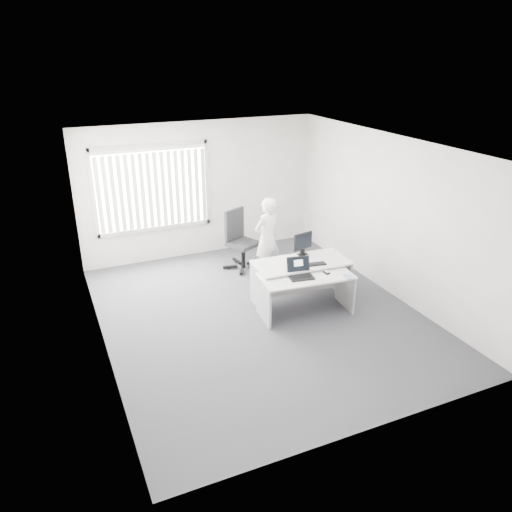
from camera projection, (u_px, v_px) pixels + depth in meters
name	position (u px, v px, depth m)	size (l,w,h in m)	color
ground	(260.00, 314.00, 8.35)	(6.00, 6.00, 0.00)	#404046
wall_back	(200.00, 190.00, 10.33)	(5.00, 0.02, 2.80)	white
wall_front	(376.00, 327.00, 5.28)	(5.00, 0.02, 2.80)	white
wall_left	(95.00, 262.00, 6.87)	(0.02, 6.00, 2.80)	white
wall_right	(390.00, 216.00, 8.74)	(0.02, 6.00, 2.80)	white
ceiling	(260.00, 146.00, 7.26)	(5.00, 6.00, 0.02)	silver
window	(152.00, 188.00, 9.87)	(2.32, 0.06, 1.76)	#B5B5B0
blinds	(153.00, 190.00, 9.83)	(2.20, 0.10, 1.50)	white
desk_near	(306.00, 286.00, 8.21)	(1.57, 0.85, 0.69)	white
desk_far	(301.00, 273.00, 8.61)	(1.66, 0.84, 0.74)	white
office_chair	(241.00, 250.00, 10.01)	(0.90, 0.90, 1.19)	black
person	(267.00, 238.00, 9.41)	(0.58, 0.38, 1.59)	white
laptop	(302.00, 269.00, 8.00)	(0.39, 0.34, 0.30)	black
paper_sheet	(325.00, 276.00, 8.11)	(0.29, 0.21, 0.00)	white
mouse	(327.00, 272.00, 8.20)	(0.07, 0.11, 0.05)	#B2B2B5
booklet	(349.00, 277.00, 8.08)	(0.13, 0.19, 0.01)	silver
keyboard	(314.00, 264.00, 8.40)	(0.42, 0.14, 0.02)	black
monitor	(303.00, 244.00, 8.74)	(0.40, 0.12, 0.40)	black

